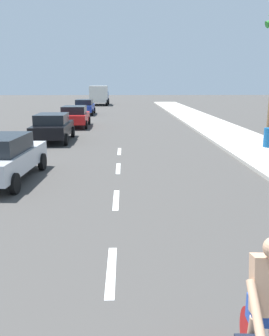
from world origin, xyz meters
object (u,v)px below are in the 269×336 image
Objects in this scene: parked_car_silver at (1,157)px; parked_car_black at (53,127)px; parked_car_red at (75,116)px; parked_car_blue at (84,107)px; cyclist at (263,331)px; delivery_truck at (99,95)px.

parked_car_silver is 8.48m from parked_car_black.
parked_car_red is 1.05× the size of parked_car_blue.
parked_car_black is 17.48m from parked_car_blue.
parked_car_black is (-5.45, 17.34, 0.01)m from cyclist.
parked_car_blue is at bearing -77.78° from cyclist.
delivery_truck is (0.36, 33.92, 0.66)m from parked_car_black.
parked_car_red is (-5.12, 24.13, 0.01)m from cyclist.
parked_car_silver is at bearing -91.73° from parked_car_black.
parked_car_black and parked_car_red have the same top height.
cyclist is at bearing -79.33° from parked_car_red.
cyclist is 10.47m from parked_car_silver.
cyclist is 0.40× the size of parked_car_silver.
cyclist is at bearing -54.95° from parked_car_silver.
parked_car_silver is 1.03× the size of parked_car_black.
parked_car_blue is 16.46m from delivery_truck.
delivery_truck is (0.44, 16.44, 0.66)m from parked_car_blue.
delivery_truck is at bearing -81.14° from cyclist.
parked_car_silver is at bearing -54.70° from cyclist.
parked_car_silver is 25.96m from parked_car_blue.
delivery_truck reaches higher than parked_car_black.
parked_car_blue is at bearing 90.92° from parked_car_red.
delivery_truck is (0.47, 42.40, 0.66)m from parked_car_silver.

